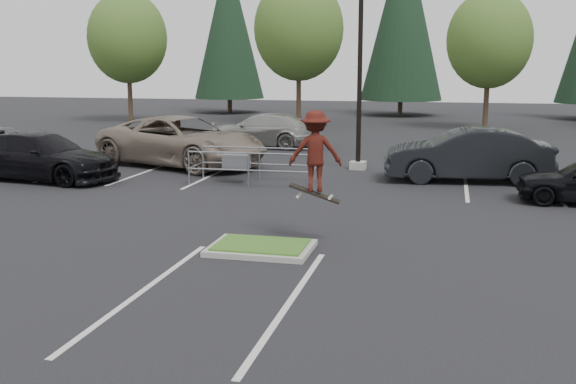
% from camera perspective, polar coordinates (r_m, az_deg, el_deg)
% --- Properties ---
extents(ground, '(120.00, 120.00, 0.00)m').
position_cam_1_polar(ground, '(14.74, -2.29, -4.99)').
color(ground, black).
rests_on(ground, ground).
extents(grass_median, '(2.20, 1.60, 0.16)m').
position_cam_1_polar(grass_median, '(14.72, -2.29, -4.70)').
color(grass_median, gray).
rests_on(grass_median, ground).
extents(stall_lines, '(22.62, 17.60, 0.01)m').
position_cam_1_polar(stall_lines, '(20.75, -1.37, -0.34)').
color(stall_lines, silver).
rests_on(stall_lines, ground).
extents(light_pole, '(0.70, 0.60, 10.12)m').
position_cam_1_polar(light_pole, '(25.87, 6.13, 11.96)').
color(light_pole, gray).
rests_on(light_pole, ground).
extents(decid_a, '(5.44, 5.44, 8.91)m').
position_cam_1_polar(decid_a, '(48.88, -13.41, 12.36)').
color(decid_a, '#38281C').
rests_on(decid_a, ground).
extents(decid_b, '(5.89, 5.89, 9.64)m').
position_cam_1_polar(decid_b, '(45.32, 0.92, 13.38)').
color(decid_b, '#38281C').
rests_on(decid_b, ground).
extents(decid_c, '(5.12, 5.12, 8.38)m').
position_cam_1_polar(decid_c, '(43.55, 16.66, 12.00)').
color(decid_c, '#38281C').
rests_on(decid_c, ground).
extents(conif_a, '(5.72, 5.72, 13.00)m').
position_cam_1_polar(conif_a, '(56.63, -5.06, 13.89)').
color(conif_a, '#38281C').
rests_on(conif_a, ground).
extents(conif_b, '(6.38, 6.38, 14.50)m').
position_cam_1_polar(conif_b, '(54.42, 9.71, 14.70)').
color(conif_b, '#38281C').
rests_on(conif_b, ground).
extents(cart_corral, '(4.24, 1.63, 1.19)m').
position_cam_1_polar(cart_corral, '(22.93, -4.04, 2.59)').
color(cart_corral, gray).
rests_on(cart_corral, ground).
extents(skateboarder, '(1.29, 0.91, 2.08)m').
position_cam_1_polar(skateboarder, '(15.05, 2.29, 3.42)').
color(skateboarder, black).
rests_on(skateboarder, ground).
extents(car_l_tan, '(7.81, 5.56, 1.98)m').
position_cam_1_polar(car_l_tan, '(27.19, -9.05, 4.29)').
color(car_l_tan, gray).
rests_on(car_l_tan, ground).
extents(car_l_black, '(5.92, 2.98, 1.65)m').
position_cam_1_polar(car_l_black, '(25.08, -20.26, 2.84)').
color(car_l_black, black).
rests_on(car_l_black, ground).
extents(car_r_charc, '(5.82, 2.59, 1.86)m').
position_cam_1_polar(car_r_charc, '(24.03, 14.89, 3.07)').
color(car_r_charc, black).
rests_on(car_r_charc, ground).
extents(car_far_silver, '(5.82, 2.82, 1.63)m').
position_cam_1_polar(car_far_silver, '(33.02, -2.16, 5.25)').
color(car_far_silver, '#9E9D99').
rests_on(car_far_silver, ground).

